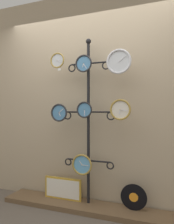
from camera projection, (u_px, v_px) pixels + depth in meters
ground_plane at (75, 223)px, 2.35m from camera, size 12.00×12.00×0.00m
shop_wall at (93, 97)px, 2.88m from camera, size 4.40×0.04×2.80m
low_shelf at (87, 207)px, 2.68m from camera, size 2.20×0.36×0.06m
display_stand at (88, 156)px, 2.73m from camera, size 0.69×0.43×2.12m
clock_top_left at (57, 61)px, 2.78m from camera, size 0.20×0.04×0.20m
clock_top_center at (84, 64)px, 2.67m from camera, size 0.22×0.04×0.22m
clock_top_right at (119, 62)px, 2.49m from camera, size 0.29×0.04×0.29m
clock_middle_left at (59, 113)px, 2.77m from camera, size 0.23×0.04×0.23m
clock_middle_center at (84, 110)px, 2.67m from camera, size 0.20×0.04×0.20m
clock_middle_right at (120, 110)px, 2.48m from camera, size 0.24×0.04×0.24m
clock_bottom_center at (82, 165)px, 2.64m from camera, size 0.26×0.04×0.26m
vinyl_record at (134, 197)px, 2.52m from camera, size 0.30×0.01×0.30m
picture_frame at (63, 188)px, 2.84m from camera, size 0.51×0.02×0.28m
price_tag_upper at (59, 69)px, 2.77m from camera, size 0.04×0.00×0.03m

